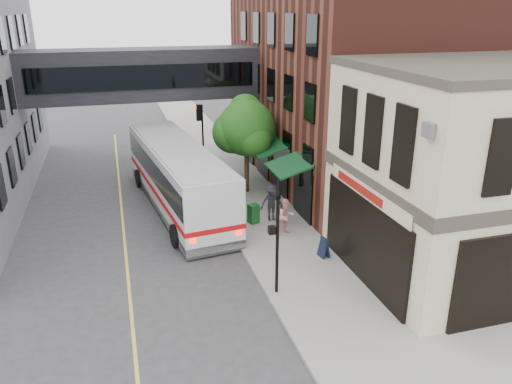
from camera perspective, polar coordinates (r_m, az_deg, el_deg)
ground at (r=17.80m, az=3.17°, el=-15.13°), size 120.00×120.00×0.00m
sidewalk_main at (r=30.27m, az=-1.91°, el=0.57°), size 4.00×60.00×0.15m
corner_building at (r=21.79m, az=24.47°, el=2.21°), size 10.19×8.12×8.45m
brick_building at (r=32.45m, az=11.70°, el=14.07°), size 13.76×18.00×14.00m
skyway_bridge at (r=31.92m, az=-12.86°, el=13.00°), size 14.00×3.18×3.00m
traffic_signal_near at (r=18.06m, az=2.39°, el=-3.63°), size 0.44×0.22×4.60m
traffic_signal_far at (r=31.84m, az=-6.39°, el=7.57°), size 0.53×0.28×4.50m
street_sign_pole at (r=22.90m, az=-1.53°, el=-1.13°), size 0.08×0.75×3.00m
street_tree at (r=28.51m, az=-1.23°, el=7.37°), size 3.80×3.20×5.60m
lane_marking at (r=25.79m, az=-14.92°, el=-3.95°), size 0.12×40.00×0.01m
bus at (r=27.08m, az=-8.94°, el=2.03°), size 4.34×12.96×3.42m
pedestrian_a at (r=27.54m, az=-1.96°, el=0.41°), size 0.64×0.50×1.56m
pedestrian_b at (r=23.64m, az=3.43°, el=-2.81°), size 0.97×0.82×1.76m
pedestrian_c at (r=25.08m, az=1.82°, el=-1.23°), size 1.24×0.74×1.89m
newspaper_box at (r=24.94m, az=-0.29°, el=-2.48°), size 0.59×0.56×0.97m
sandwich_board at (r=21.84m, az=7.77°, el=-6.28°), size 0.40×0.54×0.89m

